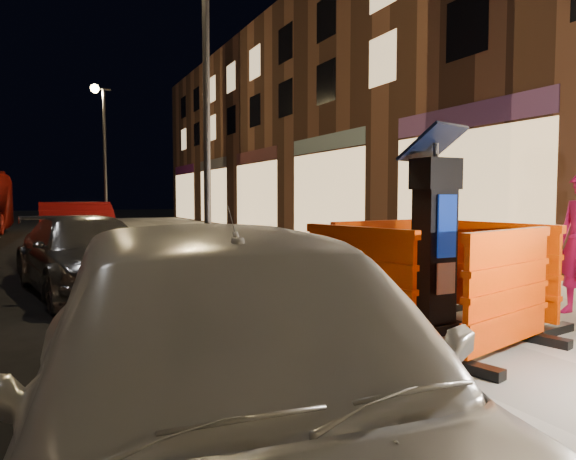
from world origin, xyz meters
name	(u,v)px	position (x,y,z in m)	size (l,w,h in m)	color
ground_plane	(263,331)	(0.00, 0.00, 0.00)	(120.00, 120.00, 0.00)	black
sidewalk	(458,302)	(3.00, 0.00, 0.07)	(6.00, 60.00, 0.15)	gray
kerb	(263,325)	(0.00, 0.00, 0.07)	(0.30, 60.00, 0.15)	slate
parking_kiosk	(434,235)	(1.39, -1.29, 1.16)	(0.64, 0.64, 2.02)	black
barrier_front	(508,293)	(1.39, -2.24, 0.71)	(1.45, 0.60, 1.13)	#E23800
barrier_back	(380,267)	(1.39, -0.34, 0.71)	(1.45, 0.60, 1.13)	#E23800
barrier_kerbside	(357,285)	(0.44, -1.29, 0.71)	(1.45, 0.60, 1.13)	#E23800
barrier_bldgside	(499,272)	(2.34, -1.29, 0.71)	(1.45, 0.60, 1.13)	#E23800
car_silver	(89,293)	(-1.63, 3.46, 0.00)	(1.74, 4.29, 1.24)	#9F9FA3
car_red	(77,266)	(-1.59, 7.08, 0.00)	(1.53, 4.37, 1.44)	maroon
street_lamp_mid	(206,102)	(0.25, 3.00, 3.15)	(0.12, 0.12, 6.00)	#3F3F44
street_lamp_far	(105,160)	(0.25, 18.00, 3.15)	(0.12, 0.12, 6.00)	#3F3F44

